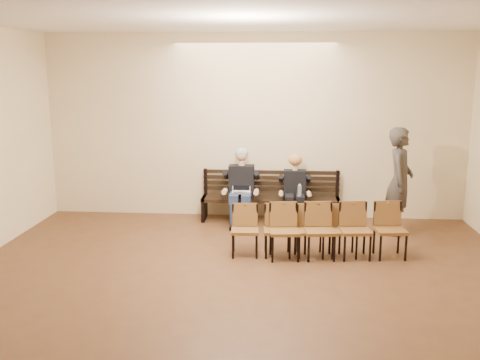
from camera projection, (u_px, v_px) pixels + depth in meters
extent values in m
plane|color=brown|center=(229.00, 343.00, 5.64)|extent=(10.00, 10.00, 0.00)
cube|color=beige|center=(255.00, 127.00, 10.16)|extent=(8.00, 0.02, 3.50)
cube|color=black|center=(270.00, 209.00, 10.11)|extent=(2.60, 0.90, 0.45)
cube|color=#BABABF|center=(241.00, 194.00, 9.80)|extent=(0.37, 0.31, 0.25)
cylinder|color=silver|center=(299.00, 197.00, 9.63)|extent=(0.08, 0.08, 0.23)
cube|color=black|center=(316.00, 212.00, 10.16)|extent=(0.49, 0.41, 0.31)
imported|color=#39332E|center=(400.00, 173.00, 9.18)|extent=(0.73, 0.90, 2.14)
cube|color=brown|center=(294.00, 231.00, 8.19)|extent=(1.94, 0.54, 0.79)
cube|color=brown|center=(338.00, 231.00, 8.09)|extent=(2.10, 0.69, 0.85)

